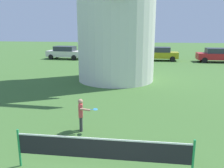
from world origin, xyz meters
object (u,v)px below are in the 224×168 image
object	(u,v)px
player_far	(81,113)
parked_car_black	(114,53)
parked_car_red	(217,55)
parked_car_mustard	(159,54)
tennis_net	(102,149)
parked_car_cream	(65,52)

from	to	relation	value
player_far	parked_car_black	size ratio (longest dim) A/B	0.30
parked_car_black	parked_car_red	xyz separation A→B (m)	(11.62, -0.17, 0.00)
player_far	parked_car_mustard	size ratio (longest dim) A/B	0.29
tennis_net	parked_car_mustard	size ratio (longest dim) A/B	1.08
parked_car_cream	parked_car_black	distance (m)	6.14
parked_car_cream	parked_car_black	bearing A→B (deg)	-2.31
tennis_net	parked_car_black	xyz separation A→B (m)	(-2.46, 22.48, 0.13)
tennis_net	parked_car_mustard	distance (m)	23.04
tennis_net	parked_car_cream	distance (m)	24.29
tennis_net	parked_car_mustard	xyz separation A→B (m)	(2.87, 22.86, 0.13)
parked_car_black	parked_car_mustard	world-z (taller)	same
parked_car_black	parked_car_mustard	distance (m)	5.34
parked_car_cream	tennis_net	bearing A→B (deg)	-69.28
tennis_net	parked_car_cream	world-z (taller)	parked_car_cream
parked_car_black	parked_car_mustard	size ratio (longest dim) A/B	0.95
player_far	parked_car_red	xyz separation A→B (m)	(10.38, 19.80, 0.10)
parked_car_cream	parked_car_red	distance (m)	17.76
parked_car_red	parked_car_mustard	bearing A→B (deg)	174.96
tennis_net	player_far	xyz separation A→B (m)	(-1.21, 2.51, 0.02)
parked_car_mustard	parked_car_red	distance (m)	6.32
player_far	parked_car_cream	distance (m)	21.52
player_far	tennis_net	bearing A→B (deg)	-64.13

